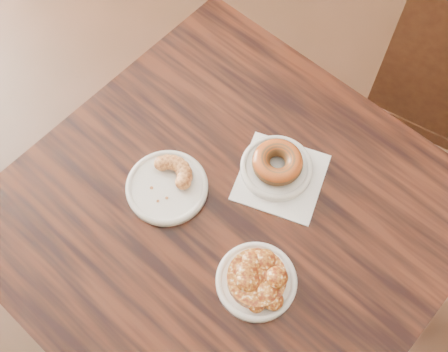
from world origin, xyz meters
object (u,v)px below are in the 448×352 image
Objects in this scene: cafe_table at (227,272)px; glazed_donut at (277,162)px; apple_fritter at (257,278)px; cruller_fragment at (166,183)px.

glazed_donut reaches higher than cafe_table.
apple_fritter is (0.12, -0.08, 0.40)m from cafe_table.
glazed_donut is at bearing 87.19° from cafe_table.
cruller_fragment is at bearing -163.30° from cafe_table.
glazed_donut is (0.03, 0.14, 0.41)m from cafe_table.
apple_fritter is at bearing -27.09° from cafe_table.
cruller_fragment reaches higher than cafe_table.
cruller_fragment is (-0.25, 0.06, -0.00)m from apple_fritter.
cafe_table is 0.43m from apple_fritter.
cafe_table is at bearing 8.30° from cruller_fragment.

